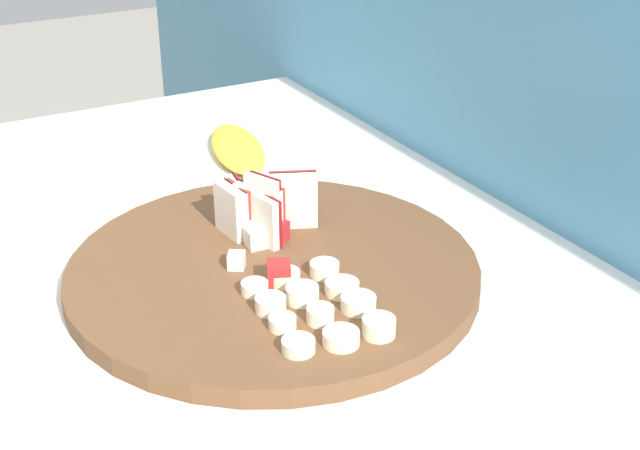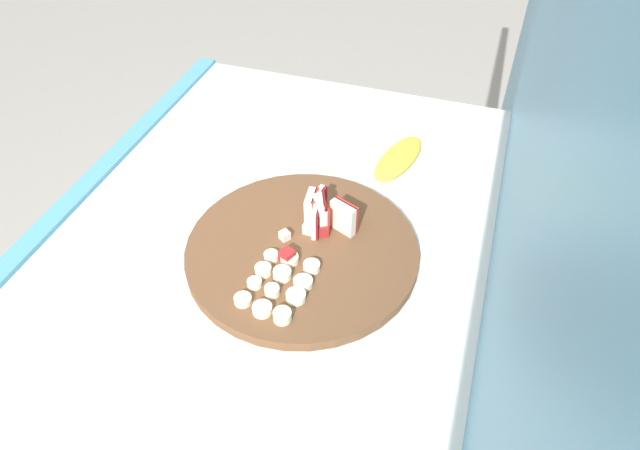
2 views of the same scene
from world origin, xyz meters
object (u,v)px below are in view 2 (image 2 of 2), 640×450
at_px(banana_peel, 398,158).
at_px(apple_wedge_fan, 324,213).
at_px(banana_slice_rows, 280,284).
at_px(cutting_board, 302,250).
at_px(apple_dice_pile, 306,235).

bearing_deg(banana_peel, apple_wedge_fan, -18.56).
distance_m(apple_wedge_fan, banana_peel, 0.25).
distance_m(banana_slice_rows, banana_peel, 0.40).
distance_m(cutting_board, apple_dice_pile, 0.03).
bearing_deg(apple_dice_pile, banana_peel, 160.87).
relative_size(banana_slice_rows, banana_peel, 0.82).
bearing_deg(cutting_board, apple_dice_pile, 179.47).
xyz_separation_m(cutting_board, apple_dice_pile, (-0.02, 0.00, 0.02)).
height_order(apple_dice_pile, banana_slice_rows, apple_dice_pile).
xyz_separation_m(cutting_board, banana_slice_rows, (0.09, -0.00, 0.02)).
height_order(cutting_board, apple_dice_pile, apple_dice_pile).
distance_m(cutting_board, apple_wedge_fan, 0.07).
xyz_separation_m(apple_wedge_fan, apple_dice_pile, (0.04, -0.02, -0.02)).
relative_size(apple_wedge_fan, banana_peel, 0.57).
bearing_deg(cutting_board, banana_peel, 161.93).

